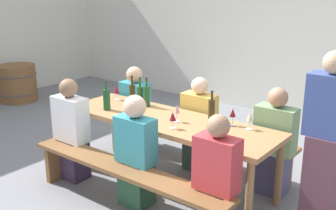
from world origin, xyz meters
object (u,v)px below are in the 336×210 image
Objects in this scene: wine_bottle_4 at (132,93)px; wine_glass_3 at (233,113)px; wine_bottle_0 at (211,110)px; seated_guest_near_0 at (72,133)px; tasting_table at (168,126)px; seated_guest_near_2 at (216,182)px; wine_bottle_3 at (107,99)px; wine_glass_0 at (250,118)px; wine_glass_1 at (117,90)px; seated_guest_near_1 at (136,154)px; wine_bottle_1 at (147,96)px; wine_glass_4 at (173,117)px; standing_host at (325,152)px; seated_guest_far_2 at (274,145)px; wine_barrel at (18,83)px; bench_near at (125,175)px; wine_bottle_2 at (140,95)px; seated_guest_far_0 at (135,111)px; wine_glass_2 at (177,109)px; seated_guest_far_1 at (199,127)px; bench_far at (202,135)px.

wine_bottle_4 is 1.80× the size of wine_glass_3.
wine_bottle_0 is 0.29× the size of seated_guest_near_0.
wine_bottle_4 is (-0.71, 0.23, 0.19)m from tasting_table.
wine_bottle_3 is at bearing 77.87° from seated_guest_near_2.
wine_glass_1 is (-1.75, -0.03, 0.00)m from wine_glass_0.
wine_glass_3 is 0.16× the size of seated_guest_near_1.
wine_glass_4 is at bearing -31.04° from wine_bottle_1.
seated_guest_near_0 is at bearing -156.83° from wine_glass_0.
wine_bottle_0 reaches higher than wine_glass_1.
standing_host is at bearing -77.89° from seated_guest_near_0.
wine_bottle_3 reaches higher than wine_bottle_4.
seated_guest_far_2 reaches higher than wine_barrel.
wine_glass_4 is at bearing -19.19° from wine_glass_1.
bench_near is 1.15m from wine_bottle_2.
wine_glass_0 is 1.82m from seated_guest_far_0.
tasting_table is 0.36m from wine_glass_4.
wine_bottle_1 is 0.93m from seated_guest_near_0.
wine_barrel is (-5.12, 1.43, -0.19)m from seated_guest_near_2.
wine_bottle_3 is 0.87m from wine_glass_2.
seated_guest_near_0 is (-0.93, 0.15, 0.17)m from bench_near.
wine_bottle_1 is 2.00× the size of wine_glass_0.
bench_near is 1.21m from wine_glass_3.
seated_guest_far_1 is (0.04, 1.19, 0.16)m from bench_near.
wine_bottle_0 is 1.90× the size of wine_glass_1.
wine_glass_2 is 1.05m from seated_guest_far_2.
bench_far is 0.97m from seated_guest_far_0.
bench_near is 7.05× the size of wine_bottle_3.
wine_bottle_1 is 1.09m from wine_glass_3.
bench_near is 1.08m from wine_bottle_0.
seated_guest_far_2 is (0.05, 1.04, 0.01)m from seated_guest_near_2.
wine_bottle_3 reaches higher than tasting_table.
wine_glass_4 is (-0.60, -0.43, -0.00)m from wine_glass_0.
seated_guest_near_0 is (-0.22, -0.75, -0.33)m from wine_bottle_4.
seated_guest_near_2 is at bearing -52.58° from bench_far.
bench_far is at bearing 0.70° from seated_guest_near_1.
wine_bottle_3 reaches higher than wine_glass_2.
bench_near is at bearing -20.62° from wine_barrel.
seated_guest_near_2 is at bearing -24.87° from wine_bottle_4.
wine_bottle_4 is 0.29× the size of seated_guest_near_2.
wine_glass_1 is 0.98× the size of wine_glass_3.
seated_guest_far_2 reaches higher than wine_glass_4.
tasting_table is 2.15× the size of seated_guest_near_2.
wine_glass_1 is 0.48m from seated_guest_far_0.
wine_bottle_2 is at bearing -178.64° from wine_glass_3.
seated_guest_near_1 is (0.48, -0.72, -0.34)m from wine_bottle_1.
wine_bottle_2 reaches higher than wine_glass_2.
wine_glass_2 is at bearing 63.21° from seated_guest_far_0.
bench_near is at bearing -125.01° from wine_glass_3.
seated_guest_far_0 is (-0.48, 0.32, -0.35)m from wine_bottle_1.
tasting_table is 14.23× the size of wine_glass_4.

